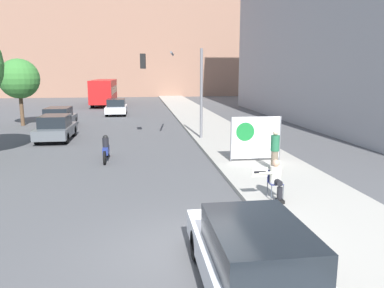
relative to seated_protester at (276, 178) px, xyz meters
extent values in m
plane|color=#4F4F51|center=(-3.03, -2.93, -0.81)|extent=(160.00, 160.00, 0.00)
cube|color=#A8A399|center=(1.03, 12.07, -0.74)|extent=(3.91, 90.00, 0.15)
cube|color=#936B56|center=(-5.03, 57.54, 11.91)|extent=(52.00, 12.00, 25.45)
cylinder|color=#474C56|center=(-0.16, -0.13, -0.43)|extent=(0.03, 0.03, 0.46)
cylinder|color=#474C56|center=(0.21, -0.13, -0.43)|extent=(0.03, 0.03, 0.46)
cylinder|color=#474C56|center=(-0.16, 0.24, -0.43)|extent=(0.03, 0.03, 0.46)
cylinder|color=#474C56|center=(0.21, 0.24, -0.43)|extent=(0.03, 0.03, 0.46)
cube|color=navy|center=(0.02, 0.06, -0.19)|extent=(0.40, 0.40, 0.02)
cube|color=navy|center=(0.02, 0.25, 0.01)|extent=(0.40, 0.02, 0.38)
cylinder|color=black|center=(0.02, -0.10, -0.09)|extent=(0.18, 0.42, 0.18)
cylinder|color=black|center=(0.02, -0.31, -0.43)|extent=(0.16, 0.16, 0.46)
cube|color=black|center=(0.02, -0.37, -0.61)|extent=(0.20, 0.28, 0.10)
cylinder|color=silver|center=(0.02, 0.09, 0.08)|extent=(0.34, 0.34, 0.52)
sphere|color=tan|center=(0.02, 0.09, 0.45)|extent=(0.22, 0.22, 0.22)
cylinder|color=silver|center=(-0.31, 0.01, 0.16)|extent=(0.45, 0.09, 0.09)
cube|color=#EAE5C6|center=(-0.51, 0.01, 0.21)|extent=(0.49, 0.02, 0.29)
cube|color=black|center=(-0.51, -0.01, 0.21)|extent=(0.37, 0.01, 0.07)
cylinder|color=#756651|center=(1.19, 3.31, -0.27)|extent=(0.28, 0.28, 0.78)
cylinder|color=#236642|center=(1.19, 3.31, 0.43)|extent=(0.34, 0.34, 0.62)
sphere|color=beige|center=(1.19, 3.31, 0.84)|extent=(0.21, 0.21, 0.21)
cylinder|color=slate|center=(-0.17, 4.98, 0.31)|extent=(0.06, 0.06, 1.95)
cylinder|color=slate|center=(2.03, 4.98, 0.31)|extent=(0.06, 0.06, 1.95)
cube|color=white|center=(0.93, 4.98, 0.36)|extent=(2.21, 0.02, 1.85)
cylinder|color=#197A33|center=(0.44, 4.96, 0.64)|extent=(0.81, 0.01, 0.81)
cylinder|color=slate|center=(-0.48, 11.07, 1.93)|extent=(0.16, 0.16, 5.17)
cylinder|color=slate|center=(-2.14, 11.28, 4.21)|extent=(0.52, 3.34, 0.11)
cube|color=black|center=(-3.80, 11.48, 3.79)|extent=(0.33, 0.33, 0.84)
sphere|color=green|center=(-3.80, 11.48, 3.51)|extent=(0.18, 0.18, 0.18)
cube|color=silver|center=(-2.10, -4.56, -0.28)|extent=(1.84, 4.64, 0.52)
cube|color=black|center=(-2.10, -4.74, 0.29)|extent=(1.58, 2.41, 0.63)
cylinder|color=black|center=(-2.91, -3.12, -0.49)|extent=(0.22, 0.64, 0.64)
cylinder|color=black|center=(-1.28, -3.12, -0.49)|extent=(0.22, 0.64, 0.64)
cube|color=#565B60|center=(-9.01, 12.37, -0.26)|extent=(1.82, 4.14, 0.57)
cube|color=black|center=(-9.01, 12.20, 0.36)|extent=(1.56, 2.15, 0.66)
cylinder|color=black|center=(-9.81, 13.65, -0.49)|extent=(0.22, 0.64, 0.64)
cylinder|color=black|center=(-8.22, 13.65, -0.49)|extent=(0.22, 0.64, 0.64)
cylinder|color=black|center=(-9.81, 11.08, -0.49)|extent=(0.22, 0.64, 0.64)
cylinder|color=black|center=(-8.22, 11.08, -0.49)|extent=(0.22, 0.64, 0.64)
cube|color=#565B60|center=(-9.84, 17.45, -0.26)|extent=(1.88, 4.69, 0.57)
cube|color=black|center=(-9.84, 17.26, 0.36)|extent=(1.62, 2.44, 0.66)
cylinder|color=black|center=(-10.67, 18.90, -0.49)|extent=(0.22, 0.64, 0.64)
cylinder|color=black|center=(-9.01, 18.90, -0.49)|extent=(0.22, 0.64, 0.64)
cylinder|color=black|center=(-10.67, 16.00, -0.49)|extent=(0.22, 0.64, 0.64)
cylinder|color=black|center=(-9.01, 16.00, -0.49)|extent=(0.22, 0.64, 0.64)
cube|color=silver|center=(-6.23, 25.59, -0.25)|extent=(1.88, 4.33, 0.58)
cube|color=black|center=(-6.23, 25.42, 0.37)|extent=(1.62, 2.25, 0.67)
cylinder|color=black|center=(-7.06, 26.94, -0.49)|extent=(0.22, 0.64, 0.64)
cylinder|color=black|center=(-5.40, 26.94, -0.49)|extent=(0.22, 0.64, 0.64)
cylinder|color=black|center=(-7.06, 24.25, -0.49)|extent=(0.22, 0.64, 0.64)
cylinder|color=black|center=(-5.40, 24.25, -0.49)|extent=(0.22, 0.64, 0.64)
cube|color=red|center=(-8.32, 36.82, 0.94)|extent=(2.49, 10.95, 2.63)
cube|color=black|center=(-8.32, 36.82, 1.09)|extent=(2.51, 10.40, 0.86)
cylinder|color=black|center=(-9.41, 40.21, -0.29)|extent=(0.30, 1.04, 1.04)
cylinder|color=black|center=(-7.23, 40.21, -0.29)|extent=(0.30, 1.04, 1.04)
cylinder|color=black|center=(-9.41, 33.42, -0.29)|extent=(0.30, 1.04, 1.04)
cylinder|color=black|center=(-7.23, 33.42, -0.29)|extent=(0.30, 1.04, 1.04)
cube|color=navy|center=(-5.63, 6.61, -0.33)|extent=(0.24, 0.98, 0.32)
cylinder|color=black|center=(-5.63, 6.56, -0.01)|extent=(0.28, 0.28, 0.52)
sphere|color=black|center=(-5.63, 6.56, 0.26)|extent=(0.24, 0.24, 0.24)
cylinder|color=black|center=(-5.63, 7.43, -0.51)|extent=(0.10, 0.60, 0.60)
cylinder|color=black|center=(-5.63, 5.79, -0.51)|extent=(0.10, 0.60, 0.60)
cylinder|color=brown|center=(-12.86, 19.12, 0.43)|extent=(0.28, 0.28, 2.49)
sphere|color=#387A33|center=(-12.86, 19.12, 2.70)|extent=(2.94, 2.94, 2.94)
camera|label=1|loc=(-4.06, -10.53, 3.17)|focal=35.00mm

